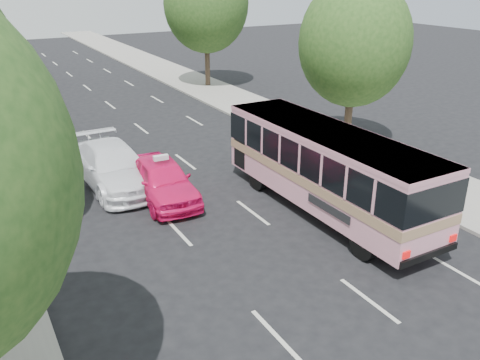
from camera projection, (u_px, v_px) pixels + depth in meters
ground at (294, 274)px, 14.54m from camera, size 120.00×120.00×0.00m
sidewalk_right at (227, 97)px, 34.46m from camera, size 4.00×90.00×0.12m
tree_right_near at (357, 38)px, 22.92m from camera, size 5.10×5.10×7.95m
tree_right_far at (207, 0)px, 35.57m from camera, size 6.00×6.00×9.35m
pink_bus at (326, 162)px, 17.64m from camera, size 2.45×9.45×3.01m
pink_taxi at (162, 180)px, 19.01m from camera, size 2.13×4.73×1.58m
white_pickup at (113, 166)px, 20.22m from camera, size 2.45×5.75×1.65m
taxi_roof_sign at (161, 158)px, 18.67m from camera, size 0.56×0.21×0.18m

